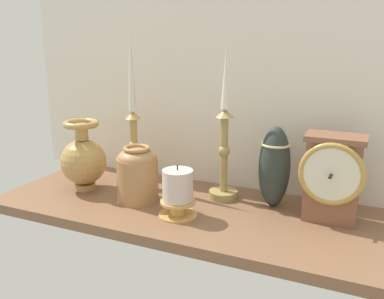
% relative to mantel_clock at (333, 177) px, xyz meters
% --- Properties ---
extents(ground_plane, '(1.00, 0.36, 0.02)m').
position_rel_mantel_clock_xyz_m(ground_plane, '(-0.28, -0.05, -0.11)').
color(ground_plane, brown).
extents(back_wall, '(1.20, 0.02, 0.65)m').
position_rel_mantel_clock_xyz_m(back_wall, '(-0.28, 0.13, 0.23)').
color(back_wall, silver).
rests_on(back_wall, ground_plane).
extents(mantel_clock, '(0.14, 0.10, 0.19)m').
position_rel_mantel_clock_xyz_m(mantel_clock, '(0.00, 0.00, 0.00)').
color(mantel_clock, brown).
rests_on(mantel_clock, ground_plane).
extents(candlestick_tall_left, '(0.07, 0.07, 0.37)m').
position_rel_mantel_clock_xyz_m(candlestick_tall_left, '(-0.26, 0.03, 0.03)').
color(candlestick_tall_left, '#A18B50').
rests_on(candlestick_tall_left, ground_plane).
extents(candlestick_tall_center, '(0.07, 0.07, 0.42)m').
position_rel_mantel_clock_xyz_m(candlestick_tall_center, '(-0.51, 0.02, 0.05)').
color(candlestick_tall_center, tan).
rests_on(candlestick_tall_center, ground_plane).
extents(brass_vase_bulbous, '(0.12, 0.12, 0.18)m').
position_rel_mantel_clock_xyz_m(brass_vase_bulbous, '(-0.61, -0.06, -0.02)').
color(brass_vase_bulbous, '#B38B4B').
rests_on(brass_vase_bulbous, ground_plane).
extents(brass_vase_jar, '(0.10, 0.10, 0.14)m').
position_rel_mantel_clock_xyz_m(brass_vase_jar, '(-0.44, -0.07, -0.03)').
color(brass_vase_jar, '#AB7A4C').
rests_on(brass_vase_jar, ground_plane).
extents(pillar_candle_front, '(0.09, 0.09, 0.12)m').
position_rel_mantel_clock_xyz_m(pillar_candle_front, '(-0.31, -0.11, -0.04)').
color(pillar_candle_front, tan).
rests_on(pillar_candle_front, ground_plane).
extents(tall_ceramic_vase, '(0.07, 0.07, 0.19)m').
position_rel_mantel_clock_xyz_m(tall_ceramic_vase, '(-0.13, 0.03, -0.00)').
color(tall_ceramic_vase, '#2B3532').
rests_on(tall_ceramic_vase, ground_plane).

